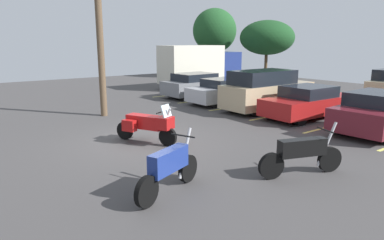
{
  "coord_description": "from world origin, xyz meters",
  "views": [
    {
      "loc": [
        9.87,
        -5.43,
        3.22
      ],
      "look_at": [
        0.98,
        1.27,
        0.74
      ],
      "focal_mm": 32.71,
      "sensor_mm": 36.0,
      "label": 1
    }
  ],
  "objects_px": {
    "motorcycle_touring": "(148,124)",
    "motorcycle_second": "(302,153)",
    "box_truck": "(199,65)",
    "motorcycle_third": "(169,168)",
    "car_grey": "(198,85)",
    "car_red": "(309,102)",
    "car_silver": "(225,91)",
    "utility_pole": "(99,16)",
    "car_tan": "(266,90)",
    "car_maroon": "(383,112)"
  },
  "relations": [
    {
      "from": "car_tan",
      "to": "car_maroon",
      "type": "relative_size",
      "value": 0.97
    },
    {
      "from": "car_red",
      "to": "car_maroon",
      "type": "xyz_separation_m",
      "value": [
        3.08,
        0.04,
        0.05
      ]
    },
    {
      "from": "motorcycle_touring",
      "to": "utility_pole",
      "type": "distance_m",
      "value": 6.22
    },
    {
      "from": "box_truck",
      "to": "utility_pole",
      "type": "relative_size",
      "value": 0.73
    },
    {
      "from": "car_silver",
      "to": "box_truck",
      "type": "distance_m",
      "value": 6.9
    },
    {
      "from": "car_maroon",
      "to": "box_truck",
      "type": "bearing_deg",
      "value": 169.67
    },
    {
      "from": "motorcycle_touring",
      "to": "car_grey",
      "type": "distance_m",
      "value": 10.11
    },
    {
      "from": "car_maroon",
      "to": "car_red",
      "type": "bearing_deg",
      "value": -179.2
    },
    {
      "from": "box_truck",
      "to": "motorcycle_third",
      "type": "bearing_deg",
      "value": -40.21
    },
    {
      "from": "car_grey",
      "to": "box_truck",
      "type": "xyz_separation_m",
      "value": [
        -3.44,
        2.78,
        0.88
      ]
    },
    {
      "from": "car_tan",
      "to": "utility_pole",
      "type": "height_order",
      "value": "utility_pole"
    },
    {
      "from": "motorcycle_touring",
      "to": "utility_pole",
      "type": "xyz_separation_m",
      "value": [
        -4.98,
        0.62,
        3.66
      ]
    },
    {
      "from": "motorcycle_second",
      "to": "motorcycle_third",
      "type": "relative_size",
      "value": 1.06
    },
    {
      "from": "car_silver",
      "to": "car_red",
      "type": "height_order",
      "value": "car_red"
    },
    {
      "from": "car_tan",
      "to": "box_truck",
      "type": "height_order",
      "value": "box_truck"
    },
    {
      "from": "motorcycle_second",
      "to": "car_silver",
      "type": "relative_size",
      "value": 0.52
    },
    {
      "from": "car_silver",
      "to": "utility_pole",
      "type": "xyz_separation_m",
      "value": [
        -0.81,
        -6.55,
        3.64
      ]
    },
    {
      "from": "car_red",
      "to": "car_maroon",
      "type": "distance_m",
      "value": 3.08
    },
    {
      "from": "box_truck",
      "to": "car_red",
      "type": "bearing_deg",
      "value": -13.33
    },
    {
      "from": "car_maroon",
      "to": "car_tan",
      "type": "bearing_deg",
      "value": -177.21
    },
    {
      "from": "motorcycle_second",
      "to": "box_truck",
      "type": "xyz_separation_m",
      "value": [
        -15.05,
        8.62,
        1.03
      ]
    },
    {
      "from": "box_truck",
      "to": "car_silver",
      "type": "bearing_deg",
      "value": -26.49
    },
    {
      "from": "motorcycle_second",
      "to": "car_red",
      "type": "xyz_separation_m",
      "value": [
        -3.99,
        6.0,
        0.11
      ]
    },
    {
      "from": "car_tan",
      "to": "car_red",
      "type": "distance_m",
      "value": 2.28
    },
    {
      "from": "car_grey",
      "to": "car_red",
      "type": "height_order",
      "value": "car_grey"
    },
    {
      "from": "motorcycle_touring",
      "to": "box_truck",
      "type": "distance_m",
      "value": 14.54
    },
    {
      "from": "car_grey",
      "to": "car_tan",
      "type": "relative_size",
      "value": 0.94
    },
    {
      "from": "car_grey",
      "to": "car_tan",
      "type": "height_order",
      "value": "car_tan"
    },
    {
      "from": "motorcycle_third",
      "to": "car_tan",
      "type": "bearing_deg",
      "value": 119.9
    },
    {
      "from": "motorcycle_touring",
      "to": "car_grey",
      "type": "relative_size",
      "value": 0.47
    },
    {
      "from": "motorcycle_touring",
      "to": "car_red",
      "type": "height_order",
      "value": "car_red"
    },
    {
      "from": "car_grey",
      "to": "car_maroon",
      "type": "xyz_separation_m",
      "value": [
        10.7,
        0.2,
        0.02
      ]
    },
    {
      "from": "car_silver",
      "to": "car_red",
      "type": "distance_m",
      "value": 4.96
    },
    {
      "from": "motorcycle_touring",
      "to": "motorcycle_second",
      "type": "relative_size",
      "value": 0.97
    },
    {
      "from": "motorcycle_second",
      "to": "car_silver",
      "type": "distance_m",
      "value": 10.53
    },
    {
      "from": "motorcycle_touring",
      "to": "box_truck",
      "type": "height_order",
      "value": "box_truck"
    },
    {
      "from": "motorcycle_touring",
      "to": "car_red",
      "type": "distance_m",
      "value": 7.64
    },
    {
      "from": "motorcycle_third",
      "to": "box_truck",
      "type": "bearing_deg",
      "value": 139.79
    },
    {
      "from": "car_red",
      "to": "box_truck",
      "type": "distance_m",
      "value": 11.41
    },
    {
      "from": "car_maroon",
      "to": "car_grey",
      "type": "bearing_deg",
      "value": -178.94
    },
    {
      "from": "car_red",
      "to": "car_silver",
      "type": "bearing_deg",
      "value": -175.04
    },
    {
      "from": "utility_pole",
      "to": "box_truck",
      "type": "bearing_deg",
      "value": 118.93
    },
    {
      "from": "car_tan",
      "to": "car_red",
      "type": "xyz_separation_m",
      "value": [
        2.25,
        0.22,
        -0.29
      ]
    },
    {
      "from": "car_silver",
      "to": "utility_pole",
      "type": "distance_m",
      "value": 7.54
    },
    {
      "from": "car_silver",
      "to": "car_grey",
      "type": "bearing_deg",
      "value": 174.16
    },
    {
      "from": "box_truck",
      "to": "motorcycle_touring",
      "type": "bearing_deg",
      "value": -44.81
    },
    {
      "from": "car_grey",
      "to": "box_truck",
      "type": "bearing_deg",
      "value": 141.11
    },
    {
      "from": "car_grey",
      "to": "car_silver",
      "type": "bearing_deg",
      "value": -5.84
    },
    {
      "from": "car_grey",
      "to": "car_tan",
      "type": "distance_m",
      "value": 5.38
    },
    {
      "from": "motorcycle_third",
      "to": "car_grey",
      "type": "bearing_deg",
      "value": 139.37
    }
  ]
}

